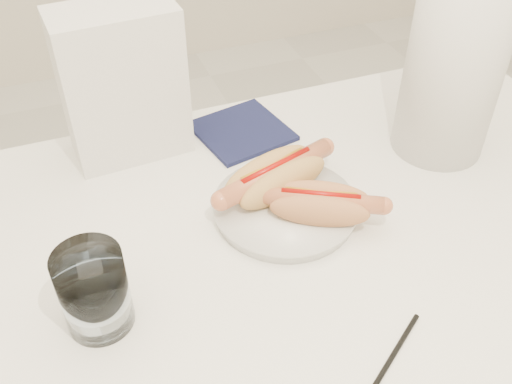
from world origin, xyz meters
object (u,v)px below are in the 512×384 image
object	(u,v)px
water_glass	(94,291)
napkin_box	(123,84)
plate	(285,209)
hotdog_right	(320,204)
table	(269,315)
paper_towel_roll	(457,55)
hotdog_left	(276,177)

from	to	relation	value
water_glass	napkin_box	xyz separation A→B (m)	(0.10, 0.31, 0.06)
plate	napkin_box	distance (m)	0.29
hotdog_right	napkin_box	size ratio (longest dim) A/B	0.68
napkin_box	table	bearing A→B (deg)	-77.88
hotdog_right	paper_towel_roll	xyz separation A→B (m)	(0.25, 0.10, 0.12)
hotdog_left	water_glass	bearing A→B (deg)	-172.68
plate	napkin_box	bearing A→B (deg)	126.24
table	hotdog_left	size ratio (longest dim) A/B	6.54
hotdog_left	hotdog_right	bearing A→B (deg)	-81.36
hotdog_right	table	bearing A→B (deg)	-114.82
table	water_glass	size ratio (longest dim) A/B	11.57
hotdog_left	napkin_box	xyz separation A→B (m)	(-0.16, 0.19, 0.07)
plate	hotdog_left	size ratio (longest dim) A/B	1.03
hotdog_left	plate	bearing A→B (deg)	-105.82
hotdog_right	water_glass	size ratio (longest dim) A/B	1.48
hotdog_left	paper_towel_roll	size ratio (longest dim) A/B	0.59
water_glass	napkin_box	bearing A→B (deg)	72.05
water_glass	napkin_box	distance (m)	0.33
plate	table	bearing A→B (deg)	-121.36
paper_towel_roll	plate	bearing A→B (deg)	-167.84
napkin_box	paper_towel_roll	size ratio (longest dim) A/B	0.73
plate	water_glass	bearing A→B (deg)	-161.13
water_glass	table	bearing A→B (deg)	-5.62
paper_towel_roll	hotdog_left	bearing A→B (deg)	-174.42
table	paper_towel_roll	xyz separation A→B (m)	(0.35, 0.17, 0.21)
water_glass	hotdog_left	bearing A→B (deg)	25.13
napkin_box	hotdog_left	bearing A→B (deg)	-53.48
table	plate	distance (m)	0.14
hotdog_right	paper_towel_roll	world-z (taller)	paper_towel_roll
plate	water_glass	world-z (taller)	water_glass
hotdog_right	napkin_box	distance (m)	0.33
paper_towel_roll	water_glass	bearing A→B (deg)	-164.54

